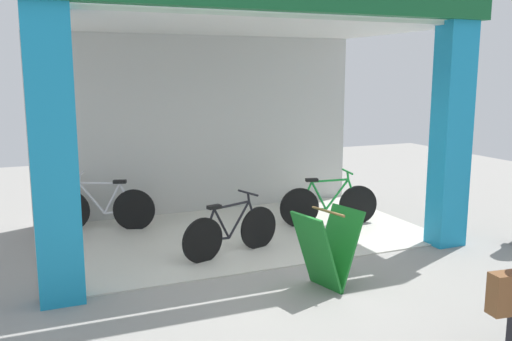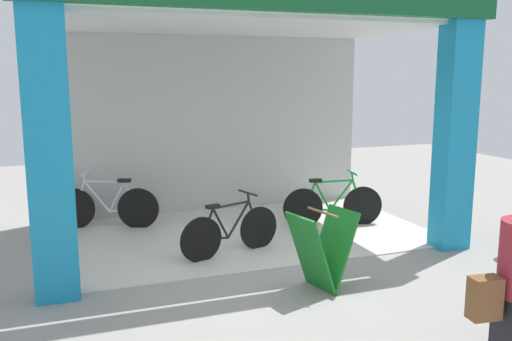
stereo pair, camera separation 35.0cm
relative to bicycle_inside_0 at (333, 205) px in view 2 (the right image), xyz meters
The scene contains 6 objects.
ground_plane 2.24m from the bicycle_inside_0, 136.09° to the right, with size 19.61×19.61×0.00m, color gray.
shop_facade 2.40m from the bicycle_inside_0, behind, with size 6.00×3.61×4.05m.
bicycle_inside_0 is the anchor object (origin of this frame).
bicycle_inside_1 3.66m from the bicycle_inside_0, 161.81° to the left, with size 1.61×0.63×0.93m.
bicycle_inside_2 2.16m from the bicycle_inside_0, 158.06° to the right, with size 1.52×0.53×0.86m.
sandwich_board_sign 2.68m from the bicycle_inside_0, 120.67° to the right, with size 0.80×0.67×0.94m.
Camera 2 is at (-2.59, -6.24, 2.49)m, focal length 38.67 mm.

